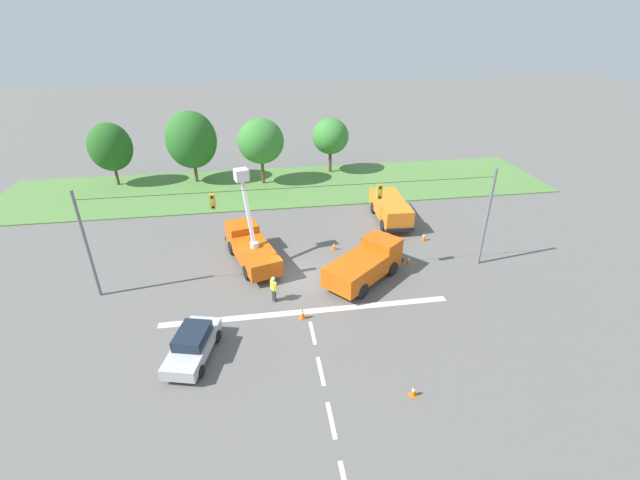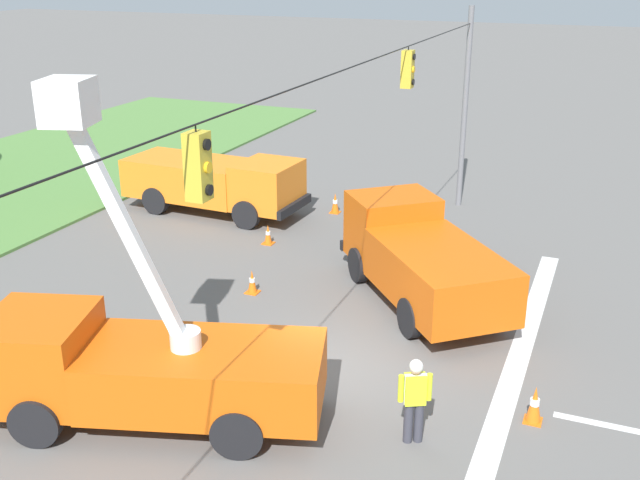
# 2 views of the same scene
# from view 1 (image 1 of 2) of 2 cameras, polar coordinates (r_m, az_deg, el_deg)

# --- Properties ---
(ground_plane) EXTENTS (200.00, 200.00, 0.00)m
(ground_plane) POSITION_cam_1_polar(r_m,az_deg,el_deg) (29.52, -2.58, -5.07)
(ground_plane) COLOR #605E5B
(grass_verge) EXTENTS (56.00, 12.00, 0.10)m
(grass_verge) POSITION_cam_1_polar(r_m,az_deg,el_deg) (45.64, -5.20, 7.17)
(grass_verge) COLOR #517F3D
(grass_verge) RESTS_ON ground
(lane_markings) EXTENTS (17.60, 15.25, 0.01)m
(lane_markings) POSITION_cam_1_polar(r_m,az_deg,el_deg) (25.25, -1.17, -11.50)
(lane_markings) COLOR silver
(lane_markings) RESTS_ON ground
(signal_gantry) EXTENTS (26.20, 0.33, 7.20)m
(signal_gantry) POSITION_cam_1_polar(r_m,az_deg,el_deg) (27.45, -2.78, 2.40)
(signal_gantry) COLOR slate
(signal_gantry) RESTS_ON ground
(tree_far_west) EXTENTS (4.35, 3.78, 6.60)m
(tree_far_west) POSITION_cam_1_polar(r_m,az_deg,el_deg) (49.41, -26.19, 11.06)
(tree_far_west) COLOR brown
(tree_far_west) RESTS_ON ground
(tree_west) EXTENTS (5.20, 4.84, 7.54)m
(tree_west) POSITION_cam_1_polar(r_m,az_deg,el_deg) (47.32, -16.79, 12.65)
(tree_west) COLOR brown
(tree_west) RESTS_ON ground
(tree_centre) EXTENTS (4.73, 4.30, 6.89)m
(tree_centre) POSITION_cam_1_polar(r_m,az_deg,el_deg) (45.32, -7.89, 12.91)
(tree_centre) COLOR brown
(tree_centre) RESTS_ON ground
(tree_east) EXTENTS (4.02, 4.36, 6.13)m
(tree_east) POSITION_cam_1_polar(r_m,az_deg,el_deg) (48.69, 1.39, 13.67)
(tree_east) COLOR brown
(tree_east) RESTS_ON ground
(utility_truck_bucket_lift) EXTENTS (4.10, 7.11, 6.78)m
(utility_truck_bucket_lift) POSITION_cam_1_polar(r_m,az_deg,el_deg) (31.16, -9.23, -0.71)
(utility_truck_bucket_lift) COLOR #D6560F
(utility_truck_bucket_lift) RESTS_ON ground
(utility_truck_support_near) EXTENTS (6.30, 5.87, 2.40)m
(utility_truck_support_near) POSITION_cam_1_polar(r_m,az_deg,el_deg) (28.90, 6.11, -3.11)
(utility_truck_support_near) COLOR #D6560F
(utility_truck_support_near) RESTS_ON ground
(utility_truck_support_far) EXTENTS (2.67, 6.74, 2.09)m
(utility_truck_support_far) POSITION_cam_1_polar(r_m,az_deg,el_deg) (37.64, 9.41, 4.18)
(utility_truck_support_far) COLOR orange
(utility_truck_support_far) RESTS_ON ground
(sedan_silver) EXTENTS (2.80, 4.61, 1.56)m
(sedan_silver) POSITION_cam_1_polar(r_m,az_deg,el_deg) (23.87, -16.61, -13.18)
(sedan_silver) COLOR #B7B7BC
(sedan_silver) RESTS_ON ground
(road_worker) EXTENTS (0.40, 0.59, 1.77)m
(road_worker) POSITION_cam_1_polar(r_m,az_deg,el_deg) (26.87, -6.20, -6.33)
(road_worker) COLOR #383842
(road_worker) RESTS_ON ground
(traffic_cone_foreground_left) EXTENTS (0.36, 0.36, 0.75)m
(traffic_cone_foreground_left) POSITION_cam_1_polar(r_m,az_deg,el_deg) (35.08, 13.69, 0.46)
(traffic_cone_foreground_left) COLOR orange
(traffic_cone_foreground_left) RESTS_ON ground
(traffic_cone_foreground_right) EXTENTS (0.36, 0.36, 0.65)m
(traffic_cone_foreground_right) POSITION_cam_1_polar(r_m,az_deg,el_deg) (34.64, 7.35, 0.60)
(traffic_cone_foreground_right) COLOR orange
(traffic_cone_foreground_right) RESTS_ON ground
(traffic_cone_mid_left) EXTENTS (0.36, 0.36, 0.67)m
(traffic_cone_mid_left) POSITION_cam_1_polar(r_m,az_deg,el_deg) (32.77, 1.87, -0.82)
(traffic_cone_mid_left) COLOR orange
(traffic_cone_mid_left) RESTS_ON ground
(traffic_cone_mid_right) EXTENTS (0.36, 0.36, 0.72)m
(traffic_cone_mid_right) POSITION_cam_1_polar(r_m,az_deg,el_deg) (31.55, 11.75, -2.60)
(traffic_cone_mid_right) COLOR orange
(traffic_cone_mid_right) RESTS_ON ground
(traffic_cone_near_bucket) EXTENTS (0.36, 0.36, 0.80)m
(traffic_cone_near_bucket) POSITION_cam_1_polar(r_m,az_deg,el_deg) (25.63, -2.37, -9.73)
(traffic_cone_near_bucket) COLOR orange
(traffic_cone_near_bucket) RESTS_ON ground
(traffic_cone_lane_edge_a) EXTENTS (0.36, 0.36, 0.65)m
(traffic_cone_lane_edge_a) POSITION_cam_1_polar(r_m,az_deg,el_deg) (21.80, 12.37, -19.04)
(traffic_cone_lane_edge_a) COLOR orange
(traffic_cone_lane_edge_a) RESTS_ON ground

